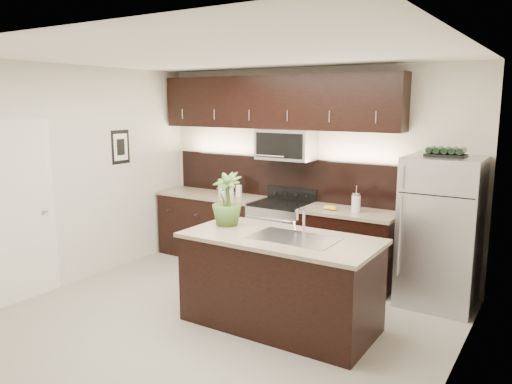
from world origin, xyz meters
TOP-DOWN VIEW (x-y plane):
  - ground at (0.00, 0.00)m, footprint 4.50×4.50m
  - room_walls at (-0.11, -0.04)m, footprint 4.52×4.02m
  - counter_run at (-0.46, 1.69)m, footprint 3.51×0.65m
  - upper_fixtures at (-0.43, 1.84)m, footprint 3.49×0.40m
  - island at (0.58, 0.20)m, footprint 1.96×0.96m
  - sink_faucet at (0.73, 0.21)m, footprint 0.84×0.50m
  - refrigerator at (1.80, 1.63)m, footprint 0.81×0.73m
  - wine_rack at (1.80, 1.63)m, footprint 0.41×0.26m
  - plant at (-0.14, 0.29)m, footprint 0.33×0.33m
  - canisters at (-1.11, 1.68)m, footprint 0.32×0.19m
  - french_press at (0.80, 1.64)m, footprint 0.11×0.11m
  - bananas at (0.45, 1.61)m, footprint 0.19×0.16m

SIDE VIEW (x-z plane):
  - ground at x=0.00m, z-range 0.00..0.00m
  - counter_run at x=-0.46m, z-range 0.00..0.94m
  - island at x=0.58m, z-range 0.00..0.94m
  - refrigerator at x=1.80m, z-range 0.00..1.67m
  - sink_faucet at x=0.73m, z-range 0.81..1.10m
  - bananas at x=0.45m, z-range 0.94..0.99m
  - canisters at x=-1.11m, z-range 0.93..1.15m
  - french_press at x=0.80m, z-range 0.90..1.22m
  - plant at x=-0.14m, z-range 0.94..1.51m
  - room_walls at x=-0.11m, z-range 0.34..3.05m
  - wine_rack at x=1.80m, z-range 1.67..1.77m
  - upper_fixtures at x=-0.43m, z-range 1.31..2.97m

